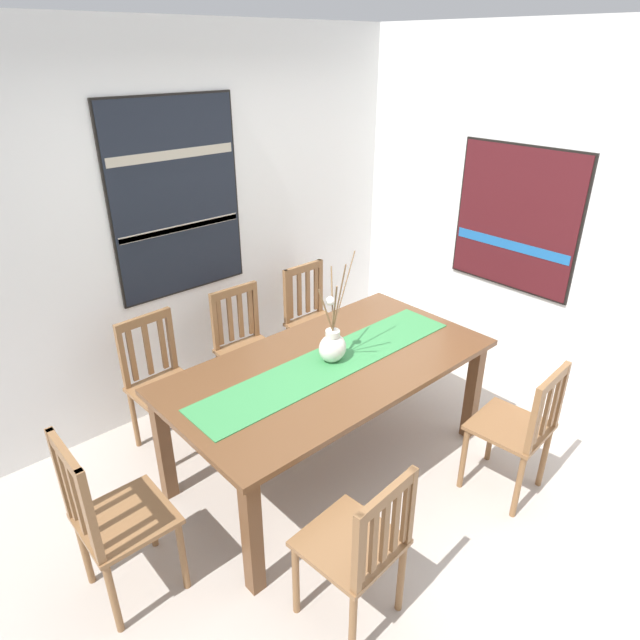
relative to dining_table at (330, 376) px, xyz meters
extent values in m
cube|color=#B2A89E|center=(-0.03, -0.48, -0.70)|extent=(6.40, 6.40, 0.03)
cube|color=white|center=(-0.03, 1.38, 0.67)|extent=(6.40, 0.12, 2.70)
cube|color=white|center=(1.83, -0.48, 0.67)|extent=(0.12, 6.40, 2.70)
cube|color=brown|center=(0.00, 0.00, 0.08)|extent=(2.05, 1.06, 0.03)
cube|color=brown|center=(-0.94, -0.45, -0.31)|extent=(0.08, 0.08, 0.74)
cube|color=brown|center=(0.94, -0.45, -0.31)|extent=(0.08, 0.08, 0.74)
cube|color=brown|center=(-0.94, 0.45, -0.31)|extent=(0.08, 0.08, 0.74)
cube|color=brown|center=(0.94, 0.45, -0.31)|extent=(0.08, 0.08, 0.74)
cube|color=#388447|center=(0.00, 0.00, 0.10)|extent=(1.88, 0.36, 0.01)
ellipsoid|color=silver|center=(0.03, 0.01, 0.19)|extent=(0.18, 0.15, 0.18)
cylinder|color=silver|center=(0.03, 0.01, 0.29)|extent=(0.09, 0.09, 0.04)
cylinder|color=brown|center=(0.08, 0.08, 0.48)|extent=(0.12, 0.14, 0.36)
cylinder|color=brown|center=(-0.02, -0.05, 0.49)|extent=(0.11, 0.14, 0.37)
cylinder|color=brown|center=(0.02, -0.04, 0.54)|extent=(0.02, 0.12, 0.46)
cylinder|color=brown|center=(0.12, 0.02, 0.54)|extent=(0.19, 0.02, 0.46)
cylinder|color=brown|center=(0.00, 0.04, 0.44)|extent=(0.08, 0.06, 0.28)
sphere|color=white|center=(0.05, 0.06, 0.48)|extent=(0.06, 0.06, 0.06)
cube|color=brown|center=(0.69, 0.88, -0.22)|extent=(0.43, 0.43, 0.03)
cylinder|color=brown|center=(0.87, 0.69, -0.46)|extent=(0.04, 0.04, 0.45)
cylinder|color=brown|center=(0.51, 0.70, -0.46)|extent=(0.04, 0.04, 0.45)
cylinder|color=brown|center=(0.87, 1.05, -0.46)|extent=(0.04, 0.04, 0.45)
cylinder|color=brown|center=(0.51, 1.06, -0.46)|extent=(0.04, 0.04, 0.45)
cube|color=brown|center=(0.87, 1.06, 0.03)|extent=(0.04, 0.04, 0.47)
cube|color=brown|center=(0.51, 1.07, 0.03)|extent=(0.04, 0.04, 0.47)
cube|color=brown|center=(0.69, 1.07, 0.23)|extent=(0.38, 0.04, 0.06)
cube|color=brown|center=(0.83, 1.06, 0.01)|extent=(0.04, 0.02, 0.38)
cube|color=brown|center=(0.74, 1.06, 0.01)|extent=(0.04, 0.02, 0.38)
cube|color=brown|center=(0.65, 1.07, 0.01)|extent=(0.04, 0.02, 0.38)
cube|color=brown|center=(0.56, 1.07, 0.01)|extent=(0.04, 0.02, 0.38)
cube|color=brown|center=(-0.69, 0.86, -0.22)|extent=(0.44, 0.44, 0.03)
cylinder|color=brown|center=(-0.50, 0.69, -0.46)|extent=(0.04, 0.04, 0.45)
cylinder|color=brown|center=(-0.86, 0.67, -0.46)|extent=(0.04, 0.04, 0.45)
cylinder|color=brown|center=(-0.52, 1.04, -0.46)|extent=(0.04, 0.04, 0.45)
cylinder|color=brown|center=(-0.88, 1.03, -0.46)|extent=(0.04, 0.04, 0.45)
cube|color=brown|center=(-0.52, 1.05, 0.03)|extent=(0.04, 0.04, 0.47)
cube|color=brown|center=(-0.88, 1.04, 0.03)|extent=(0.04, 0.04, 0.47)
cube|color=brown|center=(-0.70, 1.05, 0.24)|extent=(0.38, 0.05, 0.06)
cube|color=brown|center=(-0.59, 1.05, 0.02)|extent=(0.04, 0.02, 0.38)
cube|color=brown|center=(-0.70, 1.05, 0.02)|extent=(0.04, 0.02, 0.38)
cube|color=brown|center=(-0.82, 1.04, 0.02)|extent=(0.04, 0.02, 0.38)
cube|color=brown|center=(0.66, -0.89, -0.22)|extent=(0.45, 0.45, 0.03)
cylinder|color=brown|center=(0.46, -0.73, -0.46)|extent=(0.04, 0.04, 0.45)
cylinder|color=brown|center=(0.82, -0.70, -0.46)|extent=(0.04, 0.04, 0.45)
cylinder|color=brown|center=(0.49, -1.09, -0.46)|extent=(0.04, 0.04, 0.45)
cylinder|color=brown|center=(0.85, -1.06, -0.46)|extent=(0.04, 0.04, 0.45)
cube|color=brown|center=(0.49, -1.10, 0.01)|extent=(0.04, 0.04, 0.44)
cube|color=brown|center=(0.85, -1.07, 0.01)|extent=(0.04, 0.04, 0.44)
cube|color=brown|center=(0.67, -1.08, 0.20)|extent=(0.38, 0.06, 0.06)
cube|color=brown|center=(0.56, -1.09, 0.00)|extent=(0.04, 0.02, 0.35)
cube|color=brown|center=(0.67, -1.08, 0.00)|extent=(0.04, 0.02, 0.35)
cube|color=brown|center=(0.78, -1.07, 0.00)|extent=(0.04, 0.02, 0.35)
cube|color=brown|center=(-0.68, -0.86, -0.22)|extent=(0.45, 0.45, 0.03)
cylinder|color=brown|center=(-0.87, -0.70, -0.46)|extent=(0.04, 0.04, 0.45)
cylinder|color=brown|center=(-0.51, -0.67, -0.46)|extent=(0.04, 0.04, 0.45)
cylinder|color=brown|center=(-0.84, -1.06, -0.46)|extent=(0.04, 0.04, 0.45)
cylinder|color=brown|center=(-0.49, -1.03, -0.46)|extent=(0.04, 0.04, 0.45)
cube|color=brown|center=(-0.84, -1.07, 0.01)|extent=(0.04, 0.04, 0.43)
cube|color=brown|center=(-0.48, -1.04, 0.01)|extent=(0.04, 0.04, 0.43)
cube|color=brown|center=(-0.66, -1.05, 0.20)|extent=(0.38, 0.06, 0.06)
cube|color=brown|center=(-0.82, -1.06, 0.00)|extent=(0.04, 0.02, 0.34)
cube|color=brown|center=(-0.74, -1.06, 0.00)|extent=(0.04, 0.02, 0.34)
cube|color=brown|center=(-0.66, -1.05, 0.00)|extent=(0.04, 0.02, 0.34)
cube|color=brown|center=(-0.59, -1.05, 0.00)|extent=(0.04, 0.02, 0.34)
cube|color=brown|center=(-0.51, -1.04, 0.00)|extent=(0.04, 0.02, 0.34)
cube|color=brown|center=(-1.39, -0.03, -0.22)|extent=(0.42, 0.42, 0.03)
cylinder|color=brown|center=(-1.20, 0.15, -0.46)|extent=(0.04, 0.04, 0.45)
cylinder|color=brown|center=(-1.21, -0.21, -0.46)|extent=(0.04, 0.04, 0.45)
cylinder|color=brown|center=(-1.56, 0.16, -0.46)|extent=(0.04, 0.04, 0.45)
cylinder|color=brown|center=(-1.57, -0.20, -0.46)|extent=(0.04, 0.04, 0.45)
cube|color=brown|center=(-1.57, 0.16, 0.06)|extent=(0.04, 0.04, 0.52)
cube|color=brown|center=(-1.58, -0.20, 0.06)|extent=(0.04, 0.04, 0.52)
cube|color=brown|center=(-1.58, -0.02, 0.29)|extent=(0.04, 0.38, 0.06)
cube|color=brown|center=(-1.57, 0.09, 0.04)|extent=(0.02, 0.04, 0.43)
cube|color=brown|center=(-1.58, -0.02, 0.04)|extent=(0.02, 0.04, 0.43)
cube|color=brown|center=(-1.58, -0.14, 0.04)|extent=(0.02, 0.04, 0.43)
cube|color=brown|center=(0.02, 0.88, -0.22)|extent=(0.43, 0.43, 0.03)
cylinder|color=brown|center=(0.19, 0.70, -0.46)|extent=(0.04, 0.04, 0.45)
cylinder|color=brown|center=(-0.17, 0.71, -0.46)|extent=(0.04, 0.04, 0.45)
cylinder|color=brown|center=(0.20, 1.06, -0.46)|extent=(0.04, 0.04, 0.45)
cylinder|color=brown|center=(-0.16, 1.07, -0.46)|extent=(0.04, 0.04, 0.45)
cube|color=brown|center=(0.20, 1.07, 0.02)|extent=(0.04, 0.04, 0.46)
cube|color=brown|center=(-0.16, 1.08, 0.02)|extent=(0.04, 0.04, 0.46)
cube|color=brown|center=(0.02, 1.07, 0.22)|extent=(0.38, 0.04, 0.06)
cube|color=brown|center=(0.16, 1.07, 0.01)|extent=(0.04, 0.02, 0.37)
cube|color=brown|center=(0.07, 1.07, 0.01)|extent=(0.04, 0.02, 0.37)
cube|color=brown|center=(-0.02, 1.07, 0.01)|extent=(0.04, 0.02, 0.37)
cube|color=brown|center=(-0.11, 1.08, 0.01)|extent=(0.04, 0.02, 0.37)
cube|color=black|center=(-0.22, 1.32, 0.90)|extent=(0.97, 0.04, 1.35)
cube|color=black|center=(-0.22, 1.30, 0.90)|extent=(0.94, 0.01, 1.32)
cube|color=#B2A893|center=(-0.22, 1.29, 0.70)|extent=(0.91, 0.00, 0.04)
cube|color=#B2A893|center=(-0.22, 1.29, 0.71)|extent=(0.91, 0.00, 0.04)
cube|color=#B2A893|center=(-0.22, 1.29, 1.20)|extent=(0.91, 0.00, 0.06)
cube|color=black|center=(1.77, -0.13, 0.69)|extent=(0.04, 0.99, 1.07)
cube|color=#471419|center=(1.75, -0.13, 0.69)|extent=(0.01, 0.96, 1.04)
cube|color=#1E60A8|center=(1.74, -0.13, 0.49)|extent=(0.00, 0.93, 0.07)
camera|label=1|loc=(-2.01, -2.13, 1.85)|focal=31.02mm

